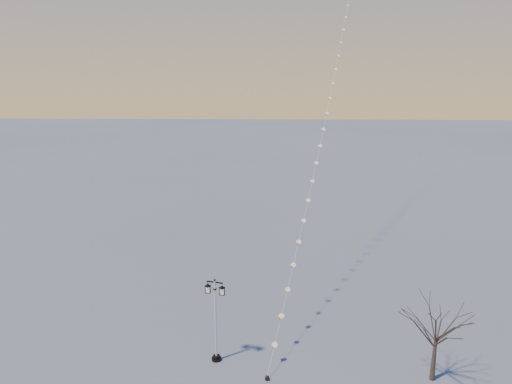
{
  "coord_description": "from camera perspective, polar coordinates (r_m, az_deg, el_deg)",
  "views": [
    {
      "loc": [
        0.06,
        -21.01,
        15.95
      ],
      "look_at": [
        -0.98,
        8.42,
        8.62
      ],
      "focal_mm": 33.56,
      "sensor_mm": 36.0,
      "label": 1
    }
  ],
  "objects": [
    {
      "name": "kite_train",
      "position": [
        45.36,
        9.41,
        16.05
      ],
      "size": [
        12.06,
        45.8,
        35.61
      ],
      "rotation": [
        0.0,
        0.0,
        0.27
      ],
      "color": "black",
      "rests_on": "ground"
    },
    {
      "name": "bare_tree",
      "position": [
        27.51,
        20.77,
        -14.85
      ],
      "size": [
        2.69,
        2.69,
        4.46
      ],
      "rotation": [
        0.0,
        0.0,
        0.33
      ],
      "color": "#362920",
      "rests_on": "ground"
    },
    {
      "name": "street_lamp",
      "position": [
        27.66,
        -4.84,
        -14.52
      ],
      "size": [
        1.25,
        0.65,
        5.01
      ],
      "rotation": [
        0.0,
        0.0,
        -0.25
      ],
      "color": "black",
      "rests_on": "ground"
    }
  ]
}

